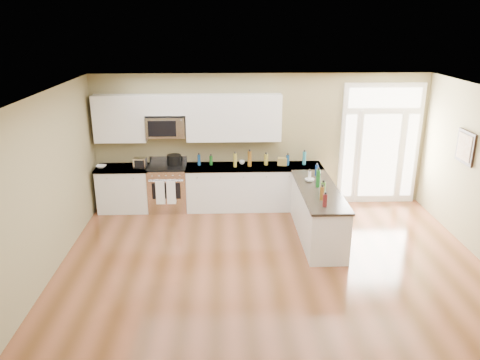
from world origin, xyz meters
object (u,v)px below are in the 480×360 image
at_px(kitchen_range, 168,187).
at_px(toaster_oven, 140,163).
at_px(stockpot, 174,160).
at_px(peninsula_cabinet, 317,215).

xyz_separation_m(kitchen_range, toaster_oven, (-0.53, -0.08, 0.57)).
distance_m(stockpot, toaster_oven, 0.70).
relative_size(kitchen_range, stockpot, 3.66).
height_order(kitchen_range, stockpot, stockpot).
bearing_deg(peninsula_cabinet, stockpot, 150.69).
height_order(peninsula_cabinet, toaster_oven, toaster_oven).
xyz_separation_m(kitchen_range, stockpot, (0.14, 0.09, 0.58)).
bearing_deg(peninsula_cabinet, kitchen_range, 153.35).
height_order(kitchen_range, toaster_oven, toaster_oven).
relative_size(peninsula_cabinet, kitchen_range, 2.15).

